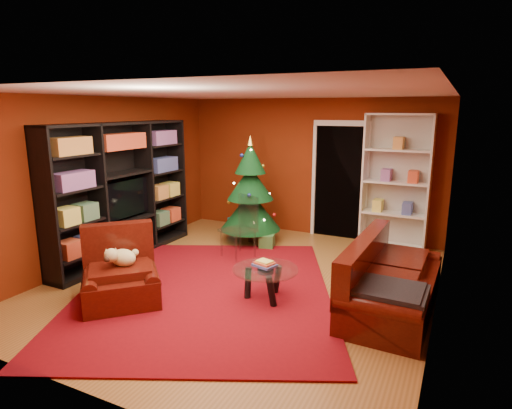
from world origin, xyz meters
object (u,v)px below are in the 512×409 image
at_px(armchair, 120,274).
at_px(gift_box_green, 267,241).
at_px(dog, 123,258).
at_px(gift_box_red, 268,227).
at_px(rug, 204,291).
at_px(christmas_tree, 250,191).
at_px(acrylic_chair, 238,231).
at_px(sofa, 394,275).
at_px(coffee_table, 265,284).
at_px(white_bookshelf, 396,182).
at_px(media_unit, 122,191).
at_px(gift_box_teal, 237,224).

bearing_deg(armchair, gift_box_green, 29.72).
bearing_deg(dog, gift_box_red, 39.32).
xyz_separation_m(rug, christmas_tree, (-0.45, 2.27, 0.94)).
bearing_deg(acrylic_chair, armchair, -80.65).
distance_m(christmas_tree, sofa, 3.30).
distance_m(sofa, acrylic_chair, 2.69).
bearing_deg(coffee_table, white_bookshelf, 69.34).
bearing_deg(media_unit, rug, -17.53).
bearing_deg(armchair, coffee_table, -16.89).
bearing_deg(acrylic_chair, gift_box_green, 95.52).
relative_size(rug, christmas_tree, 1.97).
height_order(gift_box_teal, gift_box_red, gift_box_teal).
relative_size(christmas_tree, gift_box_teal, 7.40).
height_order(gift_box_red, coffee_table, coffee_table).
bearing_deg(gift_box_green, dog, -105.63).
bearing_deg(dog, acrylic_chair, 30.18).
relative_size(armchair, coffee_table, 1.17).
distance_m(gift_box_teal, white_bookshelf, 3.18).
xyz_separation_m(media_unit, gift_box_green, (1.94, 1.41, -0.98)).
bearing_deg(gift_box_teal, coffee_table, -55.07).
relative_size(rug, sofa, 1.89).
bearing_deg(christmas_tree, gift_box_red, 86.97).
xyz_separation_m(christmas_tree, dog, (-0.32, -2.93, -0.38)).
distance_m(media_unit, armchair, 1.94).
relative_size(christmas_tree, acrylic_chair, 2.11).
xyz_separation_m(dog, acrylic_chair, (0.54, 2.04, -0.11)).
relative_size(christmas_tree, armchair, 1.99).
bearing_deg(gift_box_teal, white_bookshelf, 5.01).
xyz_separation_m(rug, armchair, (-0.77, -0.72, 0.37)).
xyz_separation_m(media_unit, christmas_tree, (1.50, 1.63, -0.15)).
xyz_separation_m(gift_box_teal, sofa, (3.38, -2.24, 0.31)).
distance_m(media_unit, gift_box_green, 2.59).
xyz_separation_m(white_bookshelf, dog, (-2.72, -3.75, -0.59)).
distance_m(gift_box_green, acrylic_chair, 0.78).
bearing_deg(gift_box_teal, dog, -85.54).
height_order(gift_box_green, coffee_table, coffee_table).
bearing_deg(dog, white_bookshelf, 8.95).
xyz_separation_m(gift_box_green, dog, (-0.76, -2.71, 0.45)).
bearing_deg(armchair, white_bookshelf, 9.46).
bearing_deg(white_bookshelf, rug, -121.21).
bearing_deg(white_bookshelf, gift_box_teal, -173.90).
height_order(armchair, coffee_table, armchair).
distance_m(rug, christmas_tree, 2.50).
height_order(rug, christmas_tree, christmas_tree).
bearing_deg(sofa, dog, 113.47).
xyz_separation_m(gift_box_green, sofa, (2.36, -1.46, 0.31)).
relative_size(gift_box_red, armchair, 0.21).
height_order(christmas_tree, armchair, christmas_tree).
xyz_separation_m(christmas_tree, coffee_table, (1.29, -2.14, -0.73)).
bearing_deg(armchair, dog, 45.00).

